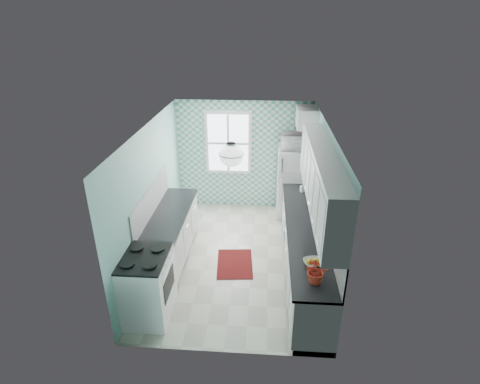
# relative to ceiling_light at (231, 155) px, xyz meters

# --- Properties ---
(floor) EXTENTS (3.00, 4.40, 0.02)m
(floor) POSITION_rel_ceiling_light_xyz_m (0.00, 0.80, -2.33)
(floor) COLOR beige
(floor) RESTS_ON ground
(ceiling) EXTENTS (3.00, 4.40, 0.02)m
(ceiling) POSITION_rel_ceiling_light_xyz_m (0.00, 0.80, 0.19)
(ceiling) COLOR white
(ceiling) RESTS_ON wall_back
(wall_back) EXTENTS (3.00, 0.02, 2.50)m
(wall_back) POSITION_rel_ceiling_light_xyz_m (0.00, 3.01, -1.07)
(wall_back) COLOR #7EBAB0
(wall_back) RESTS_ON floor
(wall_front) EXTENTS (3.00, 0.02, 2.50)m
(wall_front) POSITION_rel_ceiling_light_xyz_m (0.00, -1.41, -1.07)
(wall_front) COLOR #7EBAB0
(wall_front) RESTS_ON floor
(wall_left) EXTENTS (0.02, 4.40, 2.50)m
(wall_left) POSITION_rel_ceiling_light_xyz_m (-1.51, 0.80, -1.07)
(wall_left) COLOR #7EBAB0
(wall_left) RESTS_ON floor
(wall_right) EXTENTS (0.02, 4.40, 2.50)m
(wall_right) POSITION_rel_ceiling_light_xyz_m (1.51, 0.80, -1.07)
(wall_right) COLOR #7EBAB0
(wall_right) RESTS_ON floor
(accent_wall) EXTENTS (3.00, 0.01, 2.50)m
(accent_wall) POSITION_rel_ceiling_light_xyz_m (0.00, 2.99, -1.07)
(accent_wall) COLOR #54AB95
(accent_wall) RESTS_ON wall_back
(window) EXTENTS (1.04, 0.05, 1.44)m
(window) POSITION_rel_ceiling_light_xyz_m (-0.35, 2.96, -0.77)
(window) COLOR white
(window) RESTS_ON wall_back
(backsplash_right) EXTENTS (0.02, 3.60, 0.51)m
(backsplash_right) POSITION_rel_ceiling_light_xyz_m (1.49, 0.40, -1.13)
(backsplash_right) COLOR white
(backsplash_right) RESTS_ON wall_right
(backsplash_left) EXTENTS (0.02, 2.15, 0.51)m
(backsplash_left) POSITION_rel_ceiling_light_xyz_m (-1.49, 0.73, -1.13)
(backsplash_left) COLOR white
(backsplash_left) RESTS_ON wall_left
(upper_cabinets_right) EXTENTS (0.33, 3.20, 0.90)m
(upper_cabinets_right) POSITION_rel_ceiling_light_xyz_m (1.33, 0.20, -0.42)
(upper_cabinets_right) COLOR silver
(upper_cabinets_right) RESTS_ON wall_right
(upper_cabinet_fridge) EXTENTS (0.40, 0.74, 0.40)m
(upper_cabinet_fridge) POSITION_rel_ceiling_light_xyz_m (1.30, 2.63, -0.07)
(upper_cabinet_fridge) COLOR silver
(upper_cabinet_fridge) RESTS_ON wall_right
(ceiling_light) EXTENTS (0.34, 0.34, 0.35)m
(ceiling_light) POSITION_rel_ceiling_light_xyz_m (0.00, 0.00, 0.00)
(ceiling_light) COLOR silver
(ceiling_light) RESTS_ON ceiling
(base_cabinets_right) EXTENTS (0.60, 3.60, 0.90)m
(base_cabinets_right) POSITION_rel_ceiling_light_xyz_m (1.20, 0.40, -1.87)
(base_cabinets_right) COLOR white
(base_cabinets_right) RESTS_ON floor
(countertop_right) EXTENTS (0.63, 3.60, 0.04)m
(countertop_right) POSITION_rel_ceiling_light_xyz_m (1.19, 0.40, -1.40)
(countertop_right) COLOR black
(countertop_right) RESTS_ON base_cabinets_right
(base_cabinets_left) EXTENTS (0.60, 2.15, 0.90)m
(base_cabinets_left) POSITION_rel_ceiling_light_xyz_m (-1.20, 0.73, -1.87)
(base_cabinets_left) COLOR white
(base_cabinets_left) RESTS_ON floor
(countertop_left) EXTENTS (0.63, 2.15, 0.04)m
(countertop_left) POSITION_rel_ceiling_light_xyz_m (-1.19, 0.73, -1.40)
(countertop_left) COLOR black
(countertop_left) RESTS_ON base_cabinets_left
(fridge) EXTENTS (0.68, 0.68, 1.57)m
(fridge) POSITION_rel_ceiling_light_xyz_m (1.11, 2.60, -1.54)
(fridge) COLOR white
(fridge) RESTS_ON floor
(stove) EXTENTS (0.67, 0.84, 1.02)m
(stove) POSITION_rel_ceiling_light_xyz_m (-1.20, -0.74, -1.79)
(stove) COLOR silver
(stove) RESTS_ON floor
(sink) EXTENTS (0.56, 0.47, 0.53)m
(sink) POSITION_rel_ceiling_light_xyz_m (1.20, 1.38, -1.39)
(sink) COLOR silver
(sink) RESTS_ON countertop_right
(rug) EXTENTS (0.71, 0.96, 0.01)m
(rug) POSITION_rel_ceiling_light_xyz_m (-0.01, 0.60, -2.32)
(rug) COLOR #730404
(rug) RESTS_ON floor
(dish_towel) EXTENTS (0.10, 0.24, 0.37)m
(dish_towel) POSITION_rel_ceiling_light_xyz_m (0.89, 1.02, -1.84)
(dish_towel) COLOR #58AA98
(dish_towel) RESTS_ON base_cabinets_right
(fruit_bowl) EXTENTS (0.31, 0.31, 0.07)m
(fruit_bowl) POSITION_rel_ceiling_light_xyz_m (1.20, -0.63, -1.35)
(fruit_bowl) COLOR white
(fruit_bowl) RESTS_ON countertop_right
(potted_plant) EXTENTS (0.35, 0.31, 0.36)m
(potted_plant) POSITION_rel_ceiling_light_xyz_m (1.20, -1.01, -1.20)
(potted_plant) COLOR red
(potted_plant) RESTS_ON countertop_right
(soap_bottle) EXTENTS (0.11, 0.11, 0.19)m
(soap_bottle) POSITION_rel_ceiling_light_xyz_m (1.25, 1.82, -1.29)
(soap_bottle) COLOR #9EB8C9
(soap_bottle) RESTS_ON countertop_right
(microwave) EXTENTS (0.63, 0.45, 0.34)m
(microwave) POSITION_rel_ceiling_light_xyz_m (1.11, 2.60, -0.59)
(microwave) COLOR white
(microwave) RESTS_ON fridge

